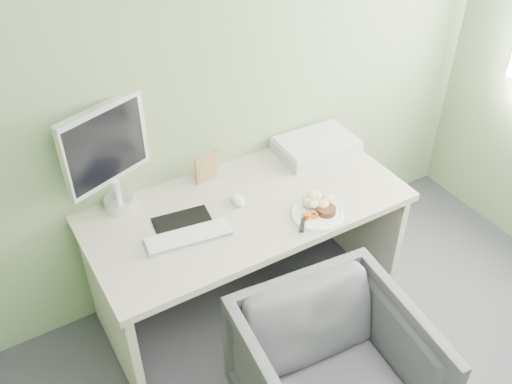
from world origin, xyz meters
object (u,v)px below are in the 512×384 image
desk_chair (333,378)px  monitor (109,153)px  plate (317,214)px  scanner (316,146)px  desk (247,232)px

desk_chair → monitor: bearing=119.8°
plate → monitor: size_ratio=0.45×
plate → scanner: 0.56m
monitor → desk_chair: (0.51, -1.14, -0.70)m
plate → monitor: bearing=145.3°
desk → scanner: (0.57, 0.22, 0.22)m
desk → desk_chair: bearing=-92.7°
desk → monitor: 0.81m
desk_chair → scanner: bearing=65.2°
desk_chair → plate: bearing=68.8°
plate → scanner: scanner is taller
desk_chair → desk: bearing=92.9°
scanner → desk_chair: 1.27m
desk → plate: (0.25, -0.24, 0.19)m
scanner → monitor: 1.16m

